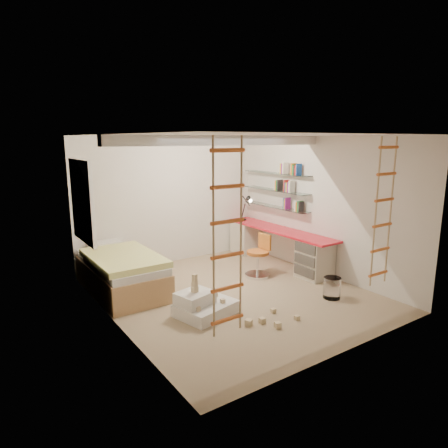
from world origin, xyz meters
TOP-DOWN VIEW (x-y plane):
  - floor at (0.00, 0.00)m, footprint 4.50×4.50m
  - ceiling_beam at (0.00, 0.30)m, footprint 4.00×0.18m
  - window_frame at (-1.97, 1.50)m, footprint 0.06×1.15m
  - window_blind at (-1.93, 1.50)m, footprint 0.02×1.00m
  - rope_ladder_left at (-1.35, -1.75)m, footprint 0.41×0.04m
  - rope_ladder_right at (1.35, -1.75)m, footprint 0.41×0.04m
  - waste_bin at (1.23, -1.02)m, footprint 0.28×0.28m
  - desk at (1.72, 0.86)m, footprint 0.56×2.80m
  - shelves at (1.87, 1.13)m, footprint 0.25×1.80m
  - bed at (-1.48, 1.23)m, footprint 1.02×2.00m
  - task_lamp at (1.67, 1.82)m, footprint 0.14×0.36m
  - swivel_chair at (0.91, 0.49)m, footprint 0.49×0.49m
  - play_platform at (-0.84, -0.38)m, footprint 0.95×0.82m
  - toy_blocks at (-0.53, -0.73)m, footprint 1.29×1.11m
  - books at (1.87, 1.13)m, footprint 0.14×0.64m

SIDE VIEW (x-z plane):
  - floor at x=0.00m, z-range 0.00..0.00m
  - play_platform at x=-0.84m, z-range -0.04..0.33m
  - waste_bin at x=1.23m, z-range 0.00..0.35m
  - toy_blocks at x=-0.53m, z-range -0.09..0.54m
  - swivel_chair at x=0.91m, z-range -0.10..0.70m
  - bed at x=-1.48m, z-range -0.02..0.67m
  - desk at x=1.72m, z-range 0.03..0.78m
  - task_lamp at x=1.67m, z-range 0.85..1.42m
  - shelves at x=1.87m, z-range 1.14..1.86m
  - rope_ladder_left at x=-1.35m, z-range 0.45..2.58m
  - rope_ladder_right at x=1.35m, z-range 0.45..2.58m
  - window_frame at x=-1.97m, z-range 0.88..2.23m
  - window_blind at x=-1.93m, z-range 0.95..2.15m
  - books at x=1.87m, z-range 1.17..2.09m
  - ceiling_beam at x=0.00m, z-range 2.44..2.60m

